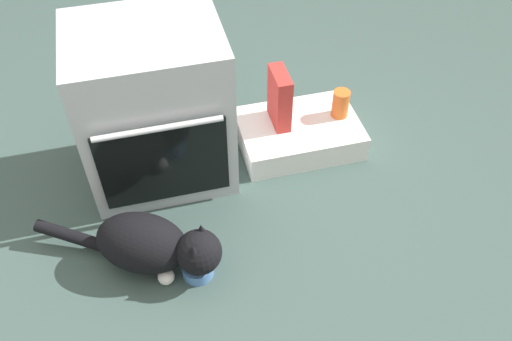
{
  "coord_description": "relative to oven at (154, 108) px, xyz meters",
  "views": [
    {
      "loc": [
        -0.08,
        -1.36,
        1.86
      ],
      "look_at": [
        0.29,
        0.11,
        0.25
      ],
      "focal_mm": 37.92,
      "sensor_mm": 36.0,
      "label": 1
    }
  ],
  "objects": [
    {
      "name": "food_bowl",
      "position": [
        0.05,
        -0.62,
        -0.33
      ],
      "size": [
        0.13,
        0.13,
        0.08
      ],
      "color": "#4C7AB7",
      "rests_on": "ground"
    },
    {
      "name": "oven",
      "position": [
        0.0,
        0.0,
        0.0
      ],
      "size": [
        0.62,
        0.56,
        0.73
      ],
      "color": "#B7BABF",
      "rests_on": "ground"
    },
    {
      "name": "sauce_jar",
      "position": [
        0.87,
        0.01,
        -0.16
      ],
      "size": [
        0.08,
        0.08,
        0.14
      ],
      "primitive_type": "cylinder",
      "color": "#D16023",
      "rests_on": "pantry_cabinet"
    },
    {
      "name": "pantry_cabinet",
      "position": [
        0.67,
        -0.0,
        -0.3
      ],
      "size": [
        0.58,
        0.39,
        0.13
      ],
      "primitive_type": "cube",
      "color": "white",
      "rests_on": "ground"
    },
    {
      "name": "cereal_box",
      "position": [
        0.57,
        0.04,
        -0.09
      ],
      "size": [
        0.07,
        0.18,
        0.28
      ],
      "primitive_type": "cube",
      "color": "#B72D28",
      "rests_on": "pantry_cabinet"
    },
    {
      "name": "ground",
      "position": [
        0.07,
        -0.47,
        -0.37
      ],
      "size": [
        8.0,
        8.0,
        0.0
      ],
      "primitive_type": "plane",
      "color": "#384C47"
    },
    {
      "name": "cat",
      "position": [
        -0.1,
        -0.54,
        -0.23
      ],
      "size": [
        0.72,
        0.45,
        0.26
      ],
      "rotation": [
        0.0,
        0.0,
        -0.49
      ],
      "color": "black",
      "rests_on": "ground"
    }
  ]
}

